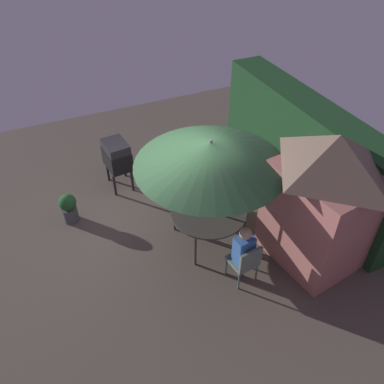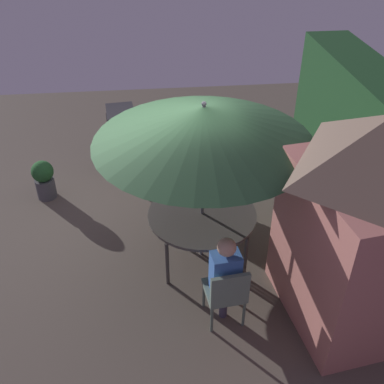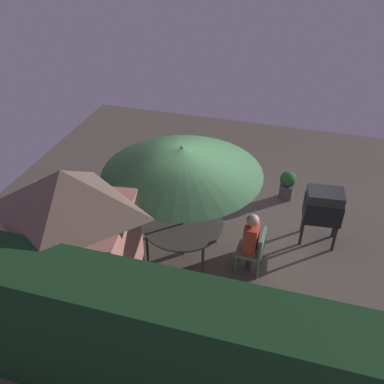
{
  "view_description": "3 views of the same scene",
  "coord_description": "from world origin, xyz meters",
  "views": [
    {
      "loc": [
        5.79,
        -1.92,
        5.96
      ],
      "look_at": [
        0.41,
        0.5,
        1.07
      ],
      "focal_mm": 36.92,
      "sensor_mm": 36.0,
      "label": 1
    },
    {
      "loc": [
        5.62,
        0.05,
        4.6
      ],
      "look_at": [
        0.66,
        0.57,
        1.06
      ],
      "focal_mm": 42.71,
      "sensor_mm": 36.0,
      "label": 2
    },
    {
      "loc": [
        -1.09,
        6.44,
        5.66
      ],
      "look_at": [
        0.67,
        0.38,
        1.27
      ],
      "focal_mm": 39.37,
      "sensor_mm": 36.0,
      "label": 3
    }
  ],
  "objects": [
    {
      "name": "person_in_blue",
      "position": [
        1.88,
        0.84,
        0.78
      ],
      "size": [
        0.28,
        0.37,
        1.26
      ],
      "color": "#3866B2",
      "rests_on": "ground"
    },
    {
      "name": "chair_near_shed",
      "position": [
        -0.61,
        0.75,
        0.52
      ],
      "size": [
        0.48,
        0.47,
        0.9
      ],
      "color": "slate",
      "rests_on": "ground"
    },
    {
      "name": "patio_table",
      "position": [
        0.74,
        0.71,
        0.71
      ],
      "size": [
        1.49,
        1.49,
        0.76
      ],
      "color": "#47423D",
      "rests_on": "ground"
    },
    {
      "name": "garden_shed",
      "position": [
        1.91,
        2.39,
        1.39
      ],
      "size": [
        1.98,
        1.77,
        2.72
      ],
      "color": "#B26B60",
      "rests_on": "ground"
    },
    {
      "name": "person_in_red",
      "position": [
        -0.53,
        0.75,
        0.78
      ],
      "size": [
        0.25,
        0.35,
        1.26
      ],
      "color": "#CC3D33",
      "rests_on": "ground"
    },
    {
      "name": "potted_plant_by_grill",
      "position": [
        -0.73,
        2.66,
        0.43
      ],
      "size": [
        0.44,
        0.44,
        0.74
      ],
      "color": "#936651",
      "rests_on": "ground"
    },
    {
      "name": "patio_umbrella",
      "position": [
        0.74,
        0.71,
        2.11
      ],
      "size": [
        2.74,
        2.74,
        2.4
      ],
      "color": "#4C4C51",
      "rests_on": "ground"
    },
    {
      "name": "potted_plant_by_shed",
      "position": [
        -0.96,
        -1.75,
        0.37
      ],
      "size": [
        0.36,
        0.36,
        0.69
      ],
      "color": "#4C4C51",
      "rests_on": "ground"
    },
    {
      "name": "bbq_grill",
      "position": [
        -1.71,
        -0.43,
        0.85
      ],
      "size": [
        0.75,
        0.57,
        1.2
      ],
      "color": "black",
      "rests_on": "ground"
    },
    {
      "name": "hedge_backdrop",
      "position": [
        0.0,
        3.5,
        1.06
      ],
      "size": [
        5.65,
        0.82,
        2.11
      ],
      "color": "#193D1E",
      "rests_on": "ground"
    },
    {
      "name": "chair_far_side",
      "position": [
        1.97,
        0.85,
        0.52
      ],
      "size": [
        0.51,
        0.51,
        0.9
      ],
      "color": "slate",
      "rests_on": "ground"
    },
    {
      "name": "ground_plane",
      "position": [
        0.0,
        0.0,
        0.0
      ],
      "size": [
        11.0,
        11.0,
        0.0
      ],
      "primitive_type": "plane",
      "color": "brown"
    }
  ]
}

